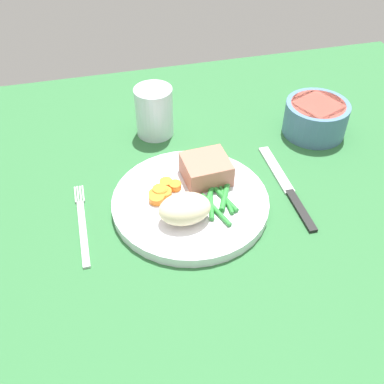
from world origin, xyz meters
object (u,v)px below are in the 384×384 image
(water_glass, at_px, (154,115))
(meat_portion, at_px, (206,169))
(dinner_plate, at_px, (192,201))
(salad_bowl, at_px, (316,116))
(fork, at_px, (82,224))
(knife, at_px, (287,188))

(water_glass, bearing_deg, meat_portion, -72.75)
(dinner_plate, relative_size, salad_bowl, 2.10)
(fork, height_order, water_glass, water_glass)
(meat_portion, distance_m, knife, 0.13)
(dinner_plate, bearing_deg, fork, -179.12)
(dinner_plate, height_order, knife, dinner_plate)
(dinner_plate, xyz_separation_m, knife, (0.16, -0.00, -0.01))
(dinner_plate, xyz_separation_m, water_glass, (-0.02, 0.20, 0.03))
(fork, bearing_deg, salad_bowl, 17.97)
(dinner_plate, relative_size, fork, 1.43)
(dinner_plate, height_order, water_glass, water_glass)
(dinner_plate, height_order, meat_portion, meat_portion)
(knife, distance_m, water_glass, 0.27)
(meat_portion, relative_size, water_glass, 0.78)
(dinner_plate, xyz_separation_m, salad_bowl, (0.26, 0.13, 0.03))
(meat_portion, bearing_deg, salad_bowl, 22.21)
(dinner_plate, relative_size, meat_portion, 3.40)
(water_glass, distance_m, salad_bowl, 0.29)
(meat_portion, xyz_separation_m, knife, (0.12, -0.04, -0.03))
(dinner_plate, relative_size, knife, 1.16)
(meat_portion, distance_m, salad_bowl, 0.25)
(meat_portion, bearing_deg, dinner_plate, -130.60)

